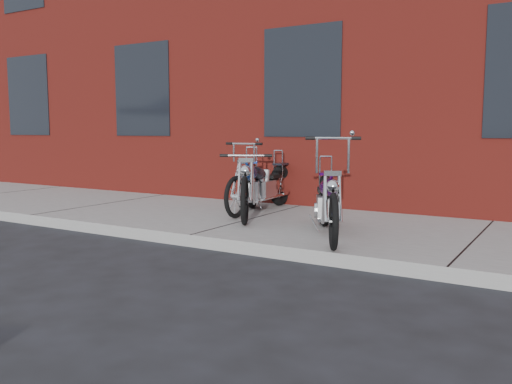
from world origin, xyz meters
The scene contains 6 objects.
ground centered at (0.00, 0.00, 0.00)m, with size 120.00×120.00×0.00m, color #28282E.
sidewalk centered at (0.00, 1.50, 0.07)m, with size 22.00×3.00×0.15m, color slate.
building_brick centered at (0.00, 8.00, 4.00)m, with size 22.00×10.00×8.00m, color maroon.
chopper_purple centered at (1.45, 0.81, 0.53)m, with size 1.06×1.93×1.19m.
chopper_blue centered at (-0.20, 1.68, 0.56)m, with size 1.16×2.06×0.99m.
chopper_third centered at (-0.26, 2.14, 0.53)m, with size 0.52×2.13×1.08m.
Camera 1 is at (4.01, -5.11, 1.41)m, focal length 38.00 mm.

